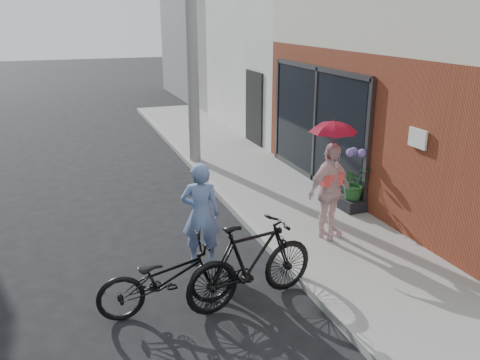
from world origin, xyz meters
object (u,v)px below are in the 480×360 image
officer (201,214)px  bike_left (167,278)px  bike_right (252,262)px  utility_pole (191,21)px  planter (353,204)px  kimono_woman (330,191)px

officer → bike_left: 1.41m
officer → bike_right: officer is taller
utility_pole → officer: bearing=-104.1°
officer → bike_right: 1.35m
officer → bike_right: bearing=123.8°
bike_left → planter: 4.47m
officer → kimono_woman: 2.18m
bike_left → bike_right: bearing=-99.5°
officer → kimono_woman: kimono_woman is taller
utility_pole → planter: size_ratio=16.46×
bike_left → bike_right: 1.11m
bike_left → kimono_woman: 3.18m
officer → bike_left: size_ratio=0.90×
kimono_woman → planter: size_ratio=3.76×
utility_pole → planter: bearing=-66.6°
utility_pole → planter: (1.90, -4.38, -3.27)m
utility_pole → kimono_woman: size_ratio=4.38×
planter → bike_left: bearing=-153.3°
officer → kimono_woman: size_ratio=1.01×
bike_left → planter: bike_left is taller
bike_right → kimono_woman: size_ratio=1.19×
officer → bike_left: officer is taller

